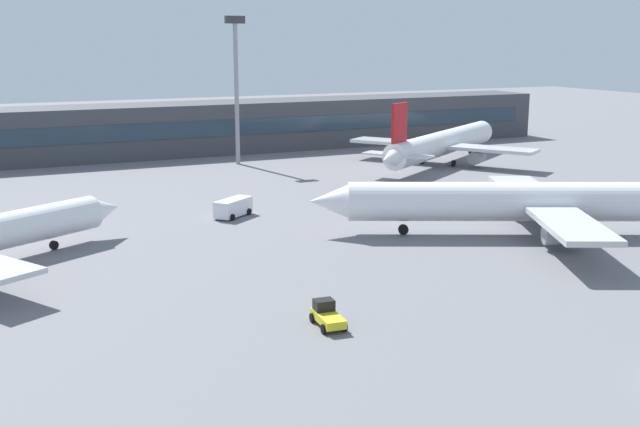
# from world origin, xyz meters

# --- Properties ---
(ground_plane) EXTENTS (400.00, 400.00, 0.00)m
(ground_plane) POSITION_xyz_m (0.00, 40.00, 0.00)
(ground_plane) COLOR slate
(terminal_building) EXTENTS (142.65, 12.13, 9.00)m
(terminal_building) POSITION_xyz_m (0.00, 107.16, 4.50)
(terminal_building) COLOR #3F4247
(terminal_building) RESTS_ON ground_plane
(airplane_near) EXTENTS (43.48, 31.39, 11.51)m
(airplane_near) POSITION_xyz_m (15.67, 33.57, 3.51)
(airplane_near) COLOR white
(airplane_near) RESTS_ON ground_plane
(airplane_far) EXTENTS (39.06, 29.28, 11.14)m
(airplane_far) POSITION_xyz_m (34.69, 78.09, 3.40)
(airplane_far) COLOR white
(airplane_far) RESTS_ON ground_plane
(baggage_tug_yellow) EXTENTS (2.08, 3.72, 1.75)m
(baggage_tug_yellow) POSITION_xyz_m (-15.08, 18.55, 0.80)
(baggage_tug_yellow) COLOR yellow
(baggage_tug_yellow) RESTS_ON ground_plane
(service_van_white) EXTENTS (5.37, 4.71, 2.08)m
(service_van_white) POSITION_xyz_m (-9.81, 54.84, 1.11)
(service_van_white) COLOR white
(service_van_white) RESTS_ON ground_plane
(floodlight_tower_west) EXTENTS (3.20, 0.80, 23.73)m
(floodlight_tower_west) POSITION_xyz_m (3.62, 91.86, 13.85)
(floodlight_tower_west) COLOR gray
(floodlight_tower_west) RESTS_ON ground_plane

